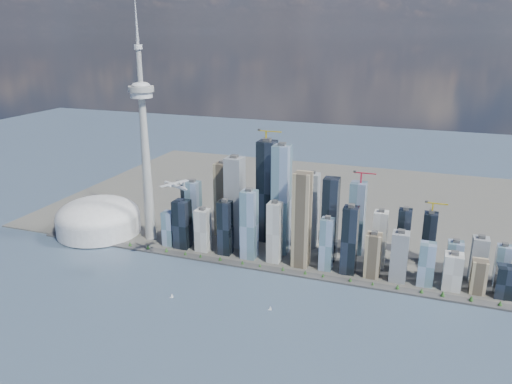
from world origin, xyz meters
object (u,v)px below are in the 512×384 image
(airplane, at_px, (175,185))
(sailboat_west, at_px, (172,296))
(needle_tower, at_px, (145,143))
(sailboat_east, at_px, (270,309))
(dome_stadium, at_px, (98,218))

(airplane, relative_size, sailboat_west, 7.11)
(airplane, xyz_separation_m, sailboat_west, (23.56, -76.93, -192.46))
(sailboat_west, bearing_deg, airplane, 85.84)
(needle_tower, xyz_separation_m, sailboat_west, (181.05, -228.66, -232.78))
(sailboat_west, bearing_deg, sailboat_east, -14.94)
(airplane, xyz_separation_m, sailboat_east, (210.76, -56.45, -192.58))
(sailboat_west, distance_m, sailboat_east, 188.32)
(needle_tower, bearing_deg, sailboat_east, -29.48)
(needle_tower, distance_m, sailboat_east, 482.90)
(sailboat_east, bearing_deg, dome_stadium, 148.61)
(sailboat_west, relative_size, sailboat_east, 1.04)
(dome_stadium, height_order, sailboat_west, dome_stadium)
(sailboat_east, bearing_deg, needle_tower, 140.43)
(airplane, bearing_deg, dome_stadium, 179.26)
(dome_stadium, height_order, sailboat_east, dome_stadium)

